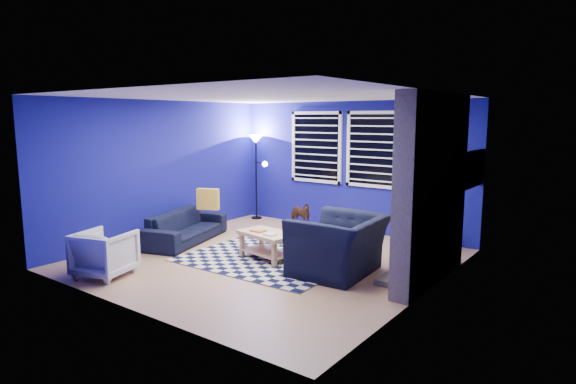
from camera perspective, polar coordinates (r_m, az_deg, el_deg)
The scene contains 18 objects.
floor at distance 7.58m, azimuth -2.29°, elevation -7.95°, with size 5.00×5.00×0.00m, color tan.
ceiling at distance 7.27m, azimuth -2.42°, elevation 11.29°, with size 5.00×5.00×0.00m, color white.
wall_back at distance 9.38m, azimuth 7.28°, elevation 3.01°, with size 5.00×5.00×0.00m, color navy.
wall_left at distance 9.09m, azimuth -14.74°, elevation 2.61°, with size 5.00×5.00×0.00m, color navy.
wall_right at distance 6.08m, azimuth 16.32°, elevation -0.37°, with size 5.00×5.00×0.00m, color navy.
fireplace at distance 6.60m, azimuth 16.66°, elevation -0.16°, with size 0.65×2.00×2.50m.
window_left at distance 9.71m, azimuth 3.33°, elevation 5.33°, with size 1.17×0.06×1.42m.
window_right at distance 9.07m, azimuth 10.24°, elevation 4.96°, with size 1.17×0.06×1.42m.
tv at distance 7.97m, azimuth 21.00°, elevation 2.57°, with size 0.07×1.00×0.58m.
rug at distance 7.59m, azimuth -2.30°, elevation -7.86°, with size 2.50×2.00×0.02m, color black.
sofa at distance 8.74m, azimuth -12.06°, elevation -4.06°, with size 0.72×1.83×0.54m, color black.
armchair_big at distance 6.83m, azimuth 6.02°, elevation -6.27°, with size 1.11×1.27×0.82m, color black.
armchair_bent at distance 7.19m, azimuth -20.90°, elevation -6.81°, with size 0.69×0.71×0.64m, color gray.
rocking_horse at distance 9.36m, azimuth 1.37°, elevation -2.67°, with size 0.60×0.27×0.51m, color #422815.
coffee_table at distance 7.48m, azimuth -2.48°, elevation -5.68°, with size 0.98×0.67×0.45m.
cabinet at distance 8.55m, azimuth 16.13°, elevation -4.70°, with size 0.59×0.44×0.54m.
floor_lamp at distance 10.37m, azimuth -3.75°, elevation 4.92°, with size 0.49×0.30×1.82m.
throw_pillow at distance 8.82m, azimuth -9.47°, elevation -0.83°, with size 0.40×0.12×0.38m, color gold.
Camera 1 is at (4.56, -5.65, 2.18)m, focal length 30.00 mm.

